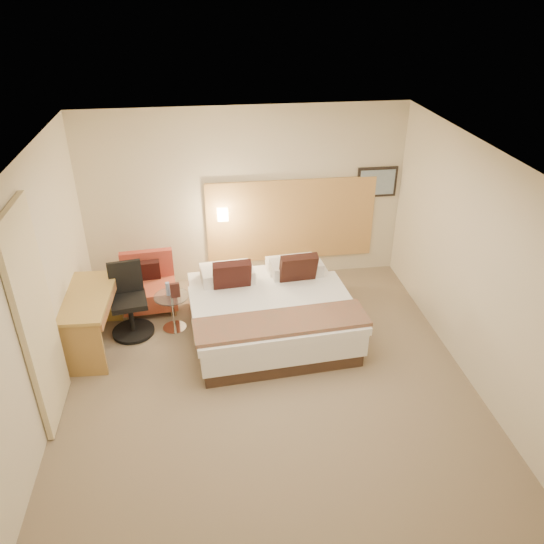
{
  "coord_description": "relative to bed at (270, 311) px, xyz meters",
  "views": [
    {
      "loc": [
        -0.61,
        -4.94,
        4.24
      ],
      "look_at": [
        0.17,
        0.77,
        1.02
      ],
      "focal_mm": 35.0,
      "sensor_mm": 36.0,
      "label": 1
    }
  ],
  "objects": [
    {
      "name": "floor",
      "position": [
        -0.16,
        -0.93,
        -0.34
      ],
      "size": [
        4.8,
        5.0,
        0.02
      ],
      "primitive_type": "cube",
      "color": "#7B6A53",
      "rests_on": "ground"
    },
    {
      "name": "ceiling",
      "position": [
        -0.16,
        -0.93,
        2.38
      ],
      "size": [
        4.8,
        5.0,
        0.02
      ],
      "primitive_type": "cube",
      "color": "silver",
      "rests_on": "floor"
    },
    {
      "name": "wall_back",
      "position": [
        -0.16,
        1.58,
        1.02
      ],
      "size": [
        4.8,
        0.02,
        2.7
      ],
      "primitive_type": "cube",
      "color": "beige",
      "rests_on": "floor"
    },
    {
      "name": "wall_front",
      "position": [
        -0.16,
        -3.44,
        1.02
      ],
      "size": [
        4.8,
        0.02,
        2.7
      ],
      "primitive_type": "cube",
      "color": "beige",
      "rests_on": "floor"
    },
    {
      "name": "wall_left",
      "position": [
        -2.57,
        -0.93,
        1.02
      ],
      "size": [
        0.02,
        5.0,
        2.7
      ],
      "primitive_type": "cube",
      "color": "beige",
      "rests_on": "floor"
    },
    {
      "name": "wall_right",
      "position": [
        2.25,
        -0.93,
        1.02
      ],
      "size": [
        0.02,
        5.0,
        2.7
      ],
      "primitive_type": "cube",
      "color": "beige",
      "rests_on": "floor"
    },
    {
      "name": "headboard_panel",
      "position": [
        0.54,
        1.54,
        0.62
      ],
      "size": [
        2.6,
        0.04,
        1.3
      ],
      "primitive_type": "cube",
      "color": "tan",
      "rests_on": "wall_back"
    },
    {
      "name": "art_frame",
      "position": [
        1.86,
        1.55,
        1.17
      ],
      "size": [
        0.62,
        0.03,
        0.47
      ],
      "primitive_type": "cube",
      "color": "black",
      "rests_on": "wall_back"
    },
    {
      "name": "art_canvas",
      "position": [
        1.86,
        1.53,
        1.17
      ],
      "size": [
        0.54,
        0.01,
        0.39
      ],
      "primitive_type": "cube",
      "color": "gray",
      "rests_on": "wall_back"
    },
    {
      "name": "lamp_arm",
      "position": [
        -0.51,
        1.49,
        0.82
      ],
      "size": [
        0.02,
        0.12,
        0.02
      ],
      "primitive_type": "cylinder",
      "rotation": [
        1.57,
        0.0,
        0.0
      ],
      "color": "silver",
      "rests_on": "wall_back"
    },
    {
      "name": "lamp_shade",
      "position": [
        -0.51,
        1.43,
        0.82
      ],
      "size": [
        0.15,
        0.15,
        0.15
      ],
      "primitive_type": "cube",
      "color": "#F5E4BF",
      "rests_on": "wall_back"
    },
    {
      "name": "curtain",
      "position": [
        -2.52,
        -1.18,
        0.89
      ],
      "size": [
        0.06,
        0.9,
        2.42
      ],
      "primitive_type": "cube",
      "color": "beige",
      "rests_on": "wall_left"
    },
    {
      "name": "bottle_a",
      "position": [
        -1.33,
        0.28,
        0.29
      ],
      "size": [
        0.06,
        0.06,
        0.19
      ],
      "primitive_type": "cylinder",
      "rotation": [
        0.0,
        0.0,
        0.16
      ],
      "color": "#93ABE3",
      "rests_on": "side_table"
    },
    {
      "name": "menu_folder",
      "position": [
        -1.23,
        0.21,
        0.3
      ],
      "size": [
        0.13,
        0.07,
        0.21
      ],
      "primitive_type": "cube",
      "rotation": [
        0.0,
        0.0,
        0.16
      ],
      "color": "#381917",
      "rests_on": "side_table"
    },
    {
      "name": "bed",
      "position": [
        0.0,
        0.0,
        0.0
      ],
      "size": [
        2.21,
        2.16,
        1.01
      ],
      "color": "#3C291E",
      "rests_on": "floor"
    },
    {
      "name": "lounge_chair",
      "position": [
        -1.64,
        0.88,
        -0.01
      ],
      "size": [
        0.8,
        0.72,
        0.79
      ],
      "color": "#9F6E4B",
      "rests_on": "floor"
    },
    {
      "name": "side_table",
      "position": [
        -1.29,
        0.25,
        -0.04
      ],
      "size": [
        0.54,
        0.54,
        0.52
      ],
      "color": "white",
      "rests_on": "floor"
    },
    {
      "name": "desk",
      "position": [
        -2.27,
        -0.03,
        0.29
      ],
      "size": [
        0.63,
        1.28,
        0.78
      ],
      "color": "#B59146",
      "rests_on": "floor"
    },
    {
      "name": "desk_chair",
      "position": [
        -1.85,
        0.25,
        0.08
      ],
      "size": [
        0.64,
        0.64,
        0.99
      ],
      "color": "black",
      "rests_on": "floor"
    }
  ]
}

